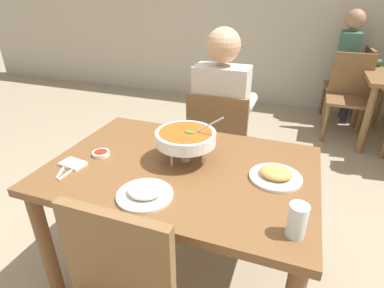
{
  "coord_description": "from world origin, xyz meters",
  "views": [
    {
      "loc": [
        0.5,
        -1.22,
        1.52
      ],
      "look_at": [
        0.0,
        0.15,
        0.78
      ],
      "focal_mm": 28.84,
      "sensor_mm": 36.0,
      "label": 1
    }
  ],
  "objects_px": {
    "rice_plate": "(145,193)",
    "dining_table_main": "(182,183)",
    "appetizer_plate": "(276,175)",
    "chair_bg_middle": "(354,81)",
    "curry_bowl": "(186,138)",
    "sauce_dish": "(101,153)",
    "patron_bg_middle": "(349,60)",
    "diner_main": "(222,111)",
    "chair_bg_corner": "(349,91)",
    "chair_diner_main": "(219,143)",
    "drink_glass": "(297,222)"
  },
  "relations": [
    {
      "from": "appetizer_plate",
      "to": "sauce_dish",
      "type": "relative_size",
      "value": 2.67
    },
    {
      "from": "dining_table_main",
      "to": "patron_bg_middle",
      "type": "height_order",
      "value": "patron_bg_middle"
    },
    {
      "from": "curry_bowl",
      "to": "rice_plate",
      "type": "distance_m",
      "value": 0.37
    },
    {
      "from": "diner_main",
      "to": "patron_bg_middle",
      "type": "bearing_deg",
      "value": 65.22
    },
    {
      "from": "appetizer_plate",
      "to": "drink_glass",
      "type": "relative_size",
      "value": 1.85
    },
    {
      "from": "chair_diner_main",
      "to": "chair_bg_corner",
      "type": "bearing_deg",
      "value": 59.49
    },
    {
      "from": "dining_table_main",
      "to": "patron_bg_middle",
      "type": "distance_m",
      "value": 3.07
    },
    {
      "from": "drink_glass",
      "to": "patron_bg_middle",
      "type": "relative_size",
      "value": 0.1
    },
    {
      "from": "dining_table_main",
      "to": "patron_bg_middle",
      "type": "bearing_deg",
      "value": 71.22
    },
    {
      "from": "dining_table_main",
      "to": "diner_main",
      "type": "distance_m",
      "value": 0.77
    },
    {
      "from": "patron_bg_middle",
      "to": "appetizer_plate",
      "type": "bearing_deg",
      "value": -100.64
    },
    {
      "from": "patron_bg_middle",
      "to": "chair_bg_corner",
      "type": "bearing_deg",
      "value": -89.07
    },
    {
      "from": "chair_diner_main",
      "to": "drink_glass",
      "type": "xyz_separation_m",
      "value": [
        0.56,
        -1.04,
        0.28
      ]
    },
    {
      "from": "chair_bg_corner",
      "to": "dining_table_main",
      "type": "bearing_deg",
      "value": -112.35
    },
    {
      "from": "chair_diner_main",
      "to": "curry_bowl",
      "type": "relative_size",
      "value": 2.71
    },
    {
      "from": "sauce_dish",
      "to": "dining_table_main",
      "type": "bearing_deg",
      "value": 5.81
    },
    {
      "from": "rice_plate",
      "to": "chair_bg_middle",
      "type": "relative_size",
      "value": 0.27
    },
    {
      "from": "curry_bowl",
      "to": "sauce_dish",
      "type": "distance_m",
      "value": 0.47
    },
    {
      "from": "appetizer_plate",
      "to": "drink_glass",
      "type": "distance_m",
      "value": 0.36
    },
    {
      "from": "chair_bg_corner",
      "to": "drink_glass",
      "type": "bearing_deg",
      "value": -99.16
    },
    {
      "from": "rice_plate",
      "to": "dining_table_main",
      "type": "bearing_deg",
      "value": 79.4
    },
    {
      "from": "dining_table_main",
      "to": "chair_bg_middle",
      "type": "height_order",
      "value": "chair_bg_middle"
    },
    {
      "from": "curry_bowl",
      "to": "chair_bg_middle",
      "type": "xyz_separation_m",
      "value": [
        1.08,
        2.81,
        -0.35
      ]
    },
    {
      "from": "sauce_dish",
      "to": "chair_diner_main",
      "type": "bearing_deg",
      "value": 60.51
    },
    {
      "from": "curry_bowl",
      "to": "appetizer_plate",
      "type": "relative_size",
      "value": 1.39
    },
    {
      "from": "dining_table_main",
      "to": "curry_bowl",
      "type": "xyz_separation_m",
      "value": [
        0.0,
        0.06,
        0.23
      ]
    },
    {
      "from": "diner_main",
      "to": "chair_bg_middle",
      "type": "height_order",
      "value": "diner_main"
    },
    {
      "from": "curry_bowl",
      "to": "drink_glass",
      "type": "xyz_separation_m",
      "value": [
        0.56,
        -0.36,
        -0.07
      ]
    },
    {
      "from": "diner_main",
      "to": "patron_bg_middle",
      "type": "distance_m",
      "value": 2.36
    },
    {
      "from": "rice_plate",
      "to": "chair_bg_corner",
      "type": "height_order",
      "value": "chair_bg_corner"
    },
    {
      "from": "dining_table_main",
      "to": "chair_bg_middle",
      "type": "relative_size",
      "value": 1.44
    },
    {
      "from": "rice_plate",
      "to": "chair_bg_middle",
      "type": "distance_m",
      "value": 3.36
    },
    {
      "from": "curry_bowl",
      "to": "appetizer_plate",
      "type": "height_order",
      "value": "curry_bowl"
    },
    {
      "from": "chair_bg_corner",
      "to": "diner_main",
      "type": "bearing_deg",
      "value": -121.0
    },
    {
      "from": "rice_plate",
      "to": "patron_bg_middle",
      "type": "xyz_separation_m",
      "value": [
        1.04,
        3.19,
        -0.01
      ]
    },
    {
      "from": "sauce_dish",
      "to": "patron_bg_middle",
      "type": "distance_m",
      "value": 3.28
    },
    {
      "from": "dining_table_main",
      "to": "drink_glass",
      "type": "xyz_separation_m",
      "value": [
        0.56,
        -0.3,
        0.16
      ]
    },
    {
      "from": "curry_bowl",
      "to": "chair_bg_corner",
      "type": "height_order",
      "value": "curry_bowl"
    },
    {
      "from": "diner_main",
      "to": "appetizer_plate",
      "type": "bearing_deg",
      "value": -58.13
    },
    {
      "from": "curry_bowl",
      "to": "chair_diner_main",
      "type": "bearing_deg",
      "value": 90.03
    },
    {
      "from": "chair_diner_main",
      "to": "sauce_dish",
      "type": "height_order",
      "value": "chair_diner_main"
    },
    {
      "from": "appetizer_plate",
      "to": "chair_bg_middle",
      "type": "relative_size",
      "value": 0.27
    },
    {
      "from": "curry_bowl",
      "to": "chair_bg_middle",
      "type": "height_order",
      "value": "curry_bowl"
    },
    {
      "from": "dining_table_main",
      "to": "chair_bg_corner",
      "type": "bearing_deg",
      "value": 67.65
    },
    {
      "from": "rice_plate",
      "to": "appetizer_plate",
      "type": "relative_size",
      "value": 1.0
    },
    {
      "from": "chair_diner_main",
      "to": "appetizer_plate",
      "type": "height_order",
      "value": "chair_diner_main"
    },
    {
      "from": "chair_diner_main",
      "to": "sauce_dish",
      "type": "relative_size",
      "value": 10.0
    },
    {
      "from": "drink_glass",
      "to": "sauce_dish",
      "type": "bearing_deg",
      "value": 165.36
    },
    {
      "from": "drink_glass",
      "to": "chair_bg_middle",
      "type": "height_order",
      "value": "chair_bg_middle"
    },
    {
      "from": "chair_bg_middle",
      "to": "patron_bg_middle",
      "type": "height_order",
      "value": "patron_bg_middle"
    }
  ]
}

